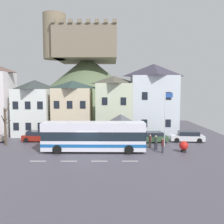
# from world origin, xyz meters

# --- Properties ---
(ground_plane) EXTENTS (40.00, 60.00, 0.07)m
(ground_plane) POSITION_xyz_m (0.00, -0.00, -0.03)
(ground_plane) COLOR #4D4954
(townhouse_01) EXTENTS (5.30, 6.99, 8.52)m
(townhouse_01) POSITION_xyz_m (-9.37, 12.46, 4.26)
(townhouse_01) COLOR white
(townhouse_01) RESTS_ON ground_plane
(townhouse_02) EXTENTS (5.64, 5.92, 8.42)m
(townhouse_02) POSITION_xyz_m (-3.34, 11.92, 4.21)
(townhouse_02) COLOR beige
(townhouse_02) RESTS_ON ground_plane
(townhouse_03) EXTENTS (5.37, 6.70, 9.16)m
(townhouse_03) POSITION_xyz_m (3.03, 12.32, 4.58)
(townhouse_03) COLOR beige
(townhouse_03) RESTS_ON ground_plane
(townhouse_04) EXTENTS (6.81, 5.55, 10.93)m
(townhouse_04) POSITION_xyz_m (9.13, 11.75, 5.46)
(townhouse_04) COLOR silver
(townhouse_04) RESTS_ON ground_plane
(hilltop_castle) EXTENTS (36.83, 36.83, 23.60)m
(hilltop_castle) POSITION_xyz_m (-3.17, 32.45, 8.22)
(hilltop_castle) COLOR #5B6C4B
(hilltop_castle) RESTS_ON ground_plane
(transit_bus) EXTENTS (11.51, 2.88, 3.32)m
(transit_bus) POSITION_xyz_m (0.70, 1.17, 1.68)
(transit_bus) COLOR white
(transit_bus) RESTS_ON ground_plane
(bus_shelter) EXTENTS (3.60, 3.60, 3.85)m
(bus_shelter) POSITION_xyz_m (3.85, 5.19, 3.10)
(bus_shelter) COLOR #473D33
(bus_shelter) RESTS_ON ground_plane
(parked_car_00) EXTENTS (3.99, 2.15, 1.40)m
(parked_car_00) POSITION_xyz_m (-7.38, 6.70, 0.68)
(parked_car_00) COLOR maroon
(parked_car_00) RESTS_ON ground_plane
(parked_car_01) EXTENTS (4.65, 2.46, 1.36)m
(parked_car_01) POSITION_xyz_m (7.94, 6.21, 0.67)
(parked_car_01) COLOR #325133
(parked_car_01) RESTS_ON ground_plane
(parked_car_02) EXTENTS (4.57, 2.19, 1.39)m
(parked_car_02) POSITION_xyz_m (12.92, 6.56, 0.68)
(parked_car_02) COLOR silver
(parked_car_02) RESTS_ON ground_plane
(pedestrian_00) EXTENTS (0.33, 0.33, 1.50)m
(pedestrian_00) POSITION_xyz_m (4.74, 3.27, 0.88)
(pedestrian_00) COLOR #2D2D38
(pedestrian_00) RESTS_ON ground_plane
(pedestrian_01) EXTENTS (0.38, 0.32, 1.66)m
(pedestrian_01) POSITION_xyz_m (7.85, 2.03, 0.87)
(pedestrian_01) COLOR #2D2D38
(pedestrian_01) RESTS_ON ground_plane
(pedestrian_02) EXTENTS (0.29, 0.30, 1.64)m
(pedestrian_02) POSITION_xyz_m (8.31, 0.47, 0.92)
(pedestrian_02) COLOR #2D2D38
(pedestrian_02) RESTS_ON ground_plane
(pedestrian_03) EXTENTS (0.34, 0.32, 1.55)m
(pedestrian_03) POSITION_xyz_m (7.36, 3.19, 0.87)
(pedestrian_03) COLOR #38332D
(pedestrian_03) RESTS_ON ground_plane
(public_bench) EXTENTS (1.49, 0.48, 0.87)m
(public_bench) POSITION_xyz_m (4.98, 7.55, 0.47)
(public_bench) COLOR #473828
(public_bench) RESTS_ON ground_plane
(flagpole) EXTENTS (0.95, 0.10, 6.66)m
(flagpole) POSITION_xyz_m (9.29, 3.64, 3.88)
(flagpole) COLOR silver
(flagpole) RESTS_ON ground_plane
(harbour_buoy) EXTENTS (1.00, 1.00, 1.25)m
(harbour_buoy) POSITION_xyz_m (10.74, 0.80, 0.70)
(harbour_buoy) COLOR black
(harbour_buoy) RESTS_ON ground_plane
(bare_tree_00) EXTENTS (0.98, 1.70, 5.24)m
(bare_tree_00) POSITION_xyz_m (-10.64, 4.30, 2.49)
(bare_tree_00) COLOR brown
(bare_tree_00) RESTS_ON ground_plane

